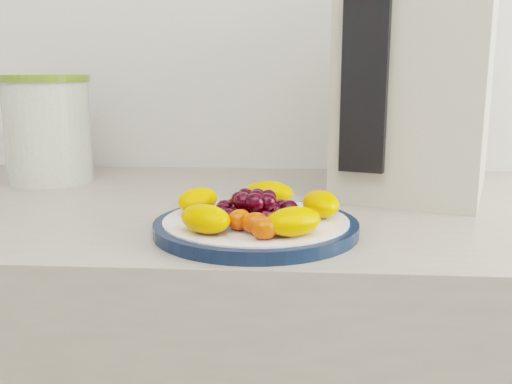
{
  "coord_description": "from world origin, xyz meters",
  "views": [
    {
      "loc": [
        0.07,
        0.38,
        1.09
      ],
      "look_at": [
        0.02,
        1.03,
        0.95
      ],
      "focal_mm": 40.0,
      "sensor_mm": 36.0,
      "label": 1
    }
  ],
  "objects": [
    {
      "name": "canister",
      "position": [
        -0.36,
        1.33,
        0.99
      ],
      "size": [
        0.15,
        0.15,
        0.17
      ],
      "primitive_type": "cylinder",
      "rotation": [
        0.0,
        0.0,
        -0.06
      ],
      "color": "#4A5E1F",
      "rests_on": "counter"
    },
    {
      "name": "canister_lid",
      "position": [
        -0.36,
        1.33,
        1.08
      ],
      "size": [
        0.16,
        0.16,
        0.01
      ],
      "primitive_type": "cylinder",
      "rotation": [
        0.0,
        0.0,
        -0.06
      ],
      "color": "olive",
      "rests_on": "canister"
    },
    {
      "name": "appliance_panel",
      "position": [
        0.16,
        1.18,
        1.09
      ],
      "size": [
        0.07,
        0.04,
        0.27
      ],
      "primitive_type": "cube",
      "rotation": [
        0.0,
        0.0,
        -0.34
      ],
      "color": "black",
      "rests_on": "appliance_body"
    },
    {
      "name": "appliance_body",
      "position": [
        0.26,
        1.3,
        1.08
      ],
      "size": [
        0.29,
        0.34,
        0.36
      ],
      "primitive_type": "cube",
      "rotation": [
        0.0,
        0.0,
        -0.34
      ],
      "color": "beige",
      "rests_on": "counter"
    },
    {
      "name": "plate_rim",
      "position": [
        0.02,
        1.03,
        0.91
      ],
      "size": [
        0.24,
        0.24,
        0.01
      ],
      "primitive_type": "cylinder",
      "color": "#0C1B35",
      "rests_on": "counter"
    },
    {
      "name": "plate_face",
      "position": [
        0.02,
        1.03,
        0.91
      ],
      "size": [
        0.22,
        0.22,
        0.02
      ],
      "primitive_type": "cylinder",
      "color": "white",
      "rests_on": "counter"
    },
    {
      "name": "fruit_plate",
      "position": [
        0.02,
        1.03,
        0.93
      ],
      "size": [
        0.21,
        0.2,
        0.04
      ],
      "color": "#FF8800",
      "rests_on": "plate_face"
    }
  ]
}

